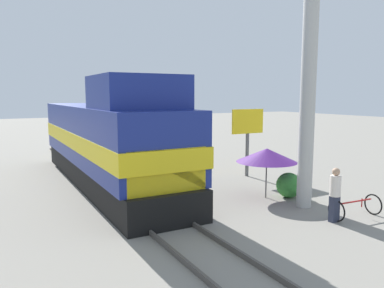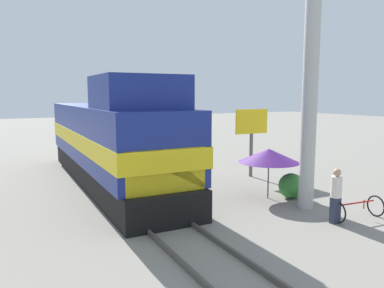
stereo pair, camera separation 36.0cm
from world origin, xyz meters
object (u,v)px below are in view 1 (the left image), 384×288
Objects in this scene: person_bystander at (335,193)px; billboard_sign at (248,126)px; locomotive at (108,142)px; utility_pole at (309,67)px; bicycle at (355,207)px; vendor_umbrella at (267,155)px.

billboard_sign is at bearing 76.13° from person_bystander.
utility_pole reaches higher than locomotive.
bicycle is (0.55, -1.75, -4.63)m from utility_pole.
billboard_sign is at bearing -2.78° from bicycle.
billboard_sign is 7.25m from person_bystander.
vendor_umbrella reaches higher than person_bystander.
person_bystander is at bearing -103.87° from billboard_sign.
vendor_umbrella is at bearing -46.30° from locomotive.
utility_pole is at bearing -51.73° from locomotive.
utility_pole is 5.62× the size of bicycle.
bicycle is (-0.78, -6.95, -2.14)m from billboard_sign.
locomotive is at bearing 167.38° from billboard_sign.
bicycle is at bearing -73.77° from vendor_umbrella.
locomotive is 8.02× the size of person_bystander.
billboard_sign reaches higher than vendor_umbrella.
utility_pole reaches higher than billboard_sign.
locomotive is 7.01m from vendor_umbrella.
vendor_umbrella is at bearing 104.83° from utility_pole.
bicycle is at bearing -4.44° from person_bystander.
vendor_umbrella is at bearing 19.82° from bicycle.
vendor_umbrella is 3.37m from person_bystander.
bicycle is (0.92, -0.07, -0.59)m from person_bystander.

